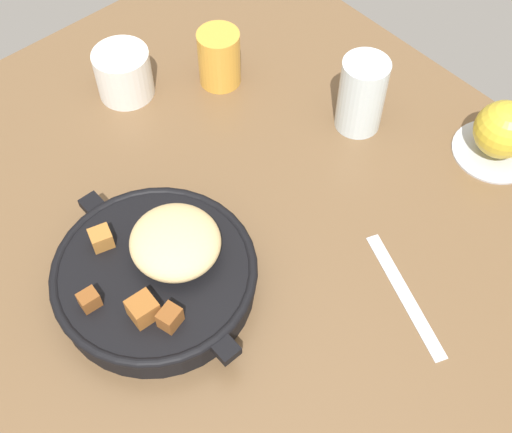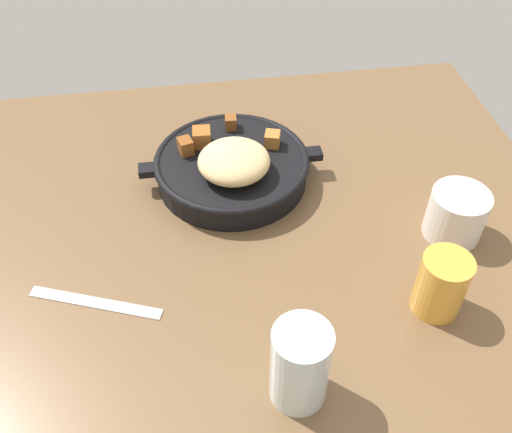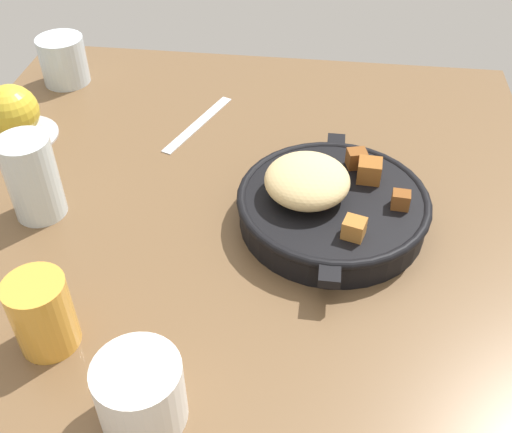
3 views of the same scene
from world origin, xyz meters
TOP-DOWN VIEW (x-y plane):
  - ground_plane at (0.00, 0.00)cm, footprint 92.40×84.17cm
  - cast_iron_skillet at (1.86, -12.83)cm, footprint 28.27×23.94cm
  - saucer_plate at (15.32, 34.08)cm, footprint 11.52×11.52cm
  - red_apple at (15.32, 34.08)cm, footprint 7.79×7.79cm
  - butter_knife at (22.10, 7.97)cm, footprint 17.10×7.88cm
  - ceramic_mug_white at (-27.57, 3.04)cm, footprint 8.06×8.06cm
  - juice_glass_amber at (-20.46, 14.95)cm, footprint 6.17×6.17cm
  - water_glass_tall at (-0.90, 23.87)cm, footprint 6.42×6.42cm

SIDE VIEW (x-z plane):
  - ground_plane at x=0.00cm, z-range -2.40..0.00cm
  - butter_knife at x=22.10cm, z-range 0.00..0.36cm
  - saucer_plate at x=15.32cm, z-range 0.00..0.60cm
  - cast_iron_skillet at x=1.86cm, z-range -1.21..7.35cm
  - ceramic_mug_white at x=-27.57cm, z-range 0.00..7.25cm
  - juice_glass_amber at x=-20.46cm, z-range 0.00..8.56cm
  - red_apple at x=15.32cm, z-range 0.60..8.39cm
  - water_glass_tall at x=-0.90cm, z-range 0.00..11.08cm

